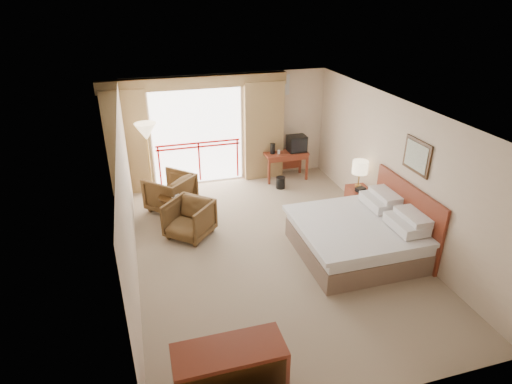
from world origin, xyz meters
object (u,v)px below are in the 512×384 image
object	(u,v)px
table_lamp	(360,168)
nightstand	(357,201)
armchair_near	(191,235)
floor_lamp	(146,135)
dresser	(230,377)
side_table	(171,204)
wastebasket	(280,183)
armchair_far	(172,209)
desk	(285,157)
tv	(297,144)
bed	(358,236)

from	to	relation	value
table_lamp	nightstand	bearing A→B (deg)	-90.00
armchair_near	floor_lamp	size ratio (longest dim) A/B	0.45
dresser	side_table	bearing A→B (deg)	97.32
wastebasket	table_lamp	bearing A→B (deg)	-53.94
nightstand	armchair_far	bearing A→B (deg)	164.44
armchair_far	desk	bearing A→B (deg)	152.73
desk	tv	xyz separation A→B (m)	(0.30, -0.06, 0.36)
nightstand	bed	bearing A→B (deg)	-114.77
tv	floor_lamp	world-z (taller)	floor_lamp
wastebasket	desk	bearing A→B (deg)	62.38
bed	dresser	bearing A→B (deg)	-140.51
nightstand	wastebasket	distance (m)	2.08
nightstand	floor_lamp	distance (m)	4.87
tv	side_table	xyz separation A→B (m)	(-3.37, -1.41, -0.54)
nightstand	desk	xyz separation A→B (m)	(-0.89, 2.28, 0.26)
tv	dresser	bearing A→B (deg)	-120.20
armchair_near	nightstand	bearing A→B (deg)	40.82
bed	wastebasket	xyz separation A→B (m)	(-0.44, 3.13, -0.23)
tv	side_table	distance (m)	3.69
nightstand	wastebasket	size ratio (longest dim) A/B	2.10
dresser	armchair_far	bearing A→B (deg)	96.69
desk	wastebasket	world-z (taller)	desk
desk	wastebasket	xyz separation A→B (m)	(-0.31, -0.58, -0.42)
table_lamp	side_table	world-z (taller)	table_lamp
nightstand	side_table	world-z (taller)	nightstand
bed	desk	size ratio (longest dim) A/B	1.92
tv	floor_lamp	distance (m)	3.77
table_lamp	floor_lamp	bearing A→B (deg)	156.67
nightstand	dresser	world-z (taller)	dresser
tv	wastebasket	size ratio (longest dim) A/B	1.58
nightstand	armchair_near	distance (m)	3.70
side_table	dresser	distance (m)	4.73
wastebasket	armchair_near	world-z (taller)	armchair_near
bed	floor_lamp	xyz separation A→B (m)	(-3.53, 3.33, 1.23)
armchair_far	armchair_near	world-z (taller)	armchair_far
side_table	table_lamp	bearing A→B (deg)	-10.90
wastebasket	dresser	world-z (taller)	dresser
table_lamp	floor_lamp	world-z (taller)	floor_lamp
table_lamp	floor_lamp	size ratio (longest dim) A/B	0.32
bed	tv	size ratio (longest dim) A/B	4.66
armchair_far	dresser	world-z (taller)	dresser
desk	table_lamp	bearing A→B (deg)	-66.24
desk	dresser	xyz separation A→B (m)	(-2.88, -6.20, -0.13)
nightstand	desk	world-z (taller)	desk
table_lamp	tv	bearing A→B (deg)	105.24
floor_lamp	dresser	xyz separation A→B (m)	(0.52, -5.81, -1.17)
desk	dresser	distance (m)	6.83
table_lamp	desk	distance (m)	2.46
nightstand	dresser	distance (m)	5.43
armchair_near	floor_lamp	world-z (taller)	floor_lamp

